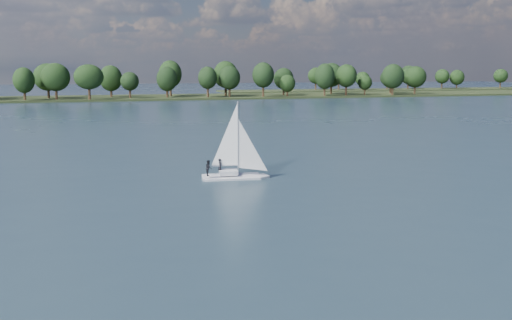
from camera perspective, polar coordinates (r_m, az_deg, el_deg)
The scene contains 5 objects.
ground at distance 123.05m, azimuth -8.87°, elevation 3.55°, with size 700.00×700.00×0.00m, color #233342.
far_shore at distance 234.25m, azimuth -12.65°, elevation 6.01°, with size 660.00×40.00×1.50m, color black.
far_shore_back at distance 332.37m, azimuth 15.56°, elevation 6.74°, with size 220.00×30.00×1.40m, color black.
sailboat at distance 60.56m, azimuth -2.45°, elevation 0.33°, with size 6.76×2.57×8.67m.
treeline at distance 230.24m, azimuth -14.39°, elevation 7.91°, with size 563.07×74.22×18.06m.
Camera 1 is at (-16.53, -21.38, 11.62)m, focal length 40.00 mm.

